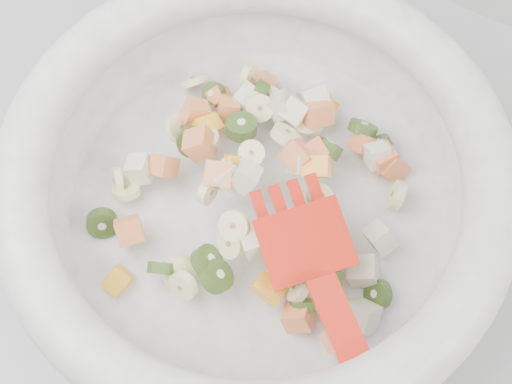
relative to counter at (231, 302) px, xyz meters
The scene contains 2 objects.
counter is the anchor object (origin of this frame).
mixing_bowl 0.52m from the counter, 25.16° to the right, with size 0.46×0.42×0.12m.
Camera 1 is at (0.18, 1.20, 1.49)m, focal length 50.00 mm.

